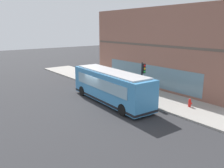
% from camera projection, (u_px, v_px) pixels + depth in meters
% --- Properties ---
extents(ground, '(120.00, 120.00, 0.00)m').
position_uv_depth(ground, '(97.00, 100.00, 22.77)').
color(ground, '#2D2D30').
extents(sidewalk_curb, '(4.72, 40.00, 0.15)m').
position_uv_depth(sidewalk_curb, '(133.00, 91.00, 25.72)').
color(sidewalk_curb, '#9E9991').
rests_on(sidewalk_curb, ground).
extents(building_corner, '(6.87, 19.89, 9.21)m').
position_uv_depth(building_corner, '(169.00, 48.00, 28.08)').
color(building_corner, '#8C5B4C').
rests_on(building_corner, ground).
extents(city_bus_nearside, '(3.10, 10.17, 3.07)m').
position_uv_depth(city_bus_nearside, '(111.00, 87.00, 21.66)').
color(city_bus_nearside, '#3F8CC6').
rests_on(city_bus_nearside, ground).
extents(traffic_light_near_corner, '(0.32, 0.49, 3.67)m').
position_uv_depth(traffic_light_near_corner, '(143.00, 74.00, 21.56)').
color(traffic_light_near_corner, black).
rests_on(traffic_light_near_corner, sidewalk_curb).
extents(fire_hydrant, '(0.35, 0.35, 0.74)m').
position_uv_depth(fire_hydrant, '(190.00, 103.00, 20.26)').
color(fire_hydrant, red).
rests_on(fire_hydrant, sidewalk_curb).
extents(pedestrian_near_building_entrance, '(0.32, 0.32, 1.80)m').
position_uv_depth(pedestrian_near_building_entrance, '(124.00, 76.00, 28.08)').
color(pedestrian_near_building_entrance, '#3F8C4C').
rests_on(pedestrian_near_building_entrance, sidewalk_curb).
extents(pedestrian_by_light_pole, '(0.32, 0.32, 1.77)m').
position_uv_depth(pedestrian_by_light_pole, '(121.00, 83.00, 24.62)').
color(pedestrian_by_light_pole, '#3F8C4C').
rests_on(pedestrian_by_light_pole, sidewalk_curb).
extents(newspaper_vending_box, '(0.44, 0.42, 0.90)m').
position_uv_depth(newspaper_vending_box, '(100.00, 77.00, 30.71)').
color(newspaper_vending_box, '#263F99').
rests_on(newspaper_vending_box, sidewalk_curb).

